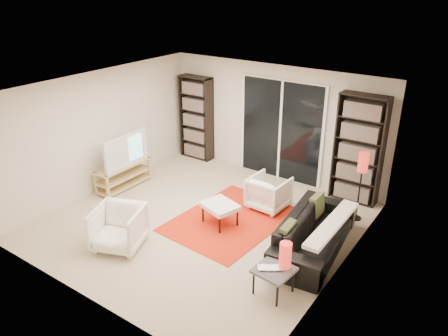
{
  "coord_description": "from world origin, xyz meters",
  "views": [
    {
      "loc": [
        4.15,
        -5.32,
        4.05
      ],
      "look_at": [
        0.25,
        0.3,
        1.0
      ],
      "focal_mm": 35.0,
      "sensor_mm": 36.0,
      "label": 1
    }
  ],
  "objects": [
    {
      "name": "bookshelf_left",
      "position": [
        -1.95,
        2.33,
        0.98
      ],
      "size": [
        0.8,
        0.3,
        1.95
      ],
      "color": "black",
      "rests_on": "ground"
    },
    {
      "name": "bookshelf_right",
      "position": [
        1.9,
        2.33,
        1.05
      ],
      "size": [
        0.9,
        0.3,
        2.1
      ],
      "color": "black",
      "rests_on": "ground"
    },
    {
      "name": "ottoman",
      "position": [
        0.3,
        0.11,
        0.35
      ],
      "size": [
        0.72,
        0.65,
        0.4
      ],
      "color": "white",
      "rests_on": "floor"
    },
    {
      "name": "tv_stand",
      "position": [
        -2.19,
        0.19,
        0.26
      ],
      "size": [
        0.4,
        1.24,
        0.5
      ],
      "color": "tan",
      "rests_on": "floor"
    },
    {
      "name": "rug",
      "position": [
        0.38,
        0.32,
        0.01
      ],
      "size": [
        1.81,
        2.36,
        0.01
      ],
      "primitive_type": "cube",
      "rotation": [
        0.0,
        0.0,
        -0.07
      ],
      "color": "red",
      "rests_on": "floor"
    },
    {
      "name": "armchair_front",
      "position": [
        -0.63,
        -1.38,
        0.35
      ],
      "size": [
        0.97,
        0.98,
        0.69
      ],
      "primitive_type": "imported",
      "rotation": [
        0.0,
        0.0,
        0.38
      ],
      "color": "white",
      "rests_on": "floor"
    },
    {
      "name": "laptop",
      "position": [
        1.94,
        -1.03,
        0.41
      ],
      "size": [
        0.4,
        0.37,
        0.03
      ],
      "primitive_type": "imported",
      "rotation": [
        0.0,
        0.0,
        0.6
      ],
      "color": "silver",
      "rests_on": "side_table"
    },
    {
      "name": "tv",
      "position": [
        -2.17,
        0.19,
        0.83
      ],
      "size": [
        0.2,
        1.16,
        0.66
      ],
      "primitive_type": "imported",
      "rotation": [
        0.0,
        0.0,
        1.61
      ],
      "color": "black",
      "rests_on": "tv_stand"
    },
    {
      "name": "wall_back",
      "position": [
        0.0,
        2.5,
        1.2
      ],
      "size": [
        5.0,
        0.02,
        2.4
      ],
      "primitive_type": "cube",
      "color": "beige",
      "rests_on": "ground"
    },
    {
      "name": "wall_front",
      "position": [
        0.0,
        -2.5,
        1.2
      ],
      "size": [
        5.0,
        0.02,
        2.4
      ],
      "primitive_type": "cube",
      "color": "beige",
      "rests_on": "ground"
    },
    {
      "name": "armchair_back",
      "position": [
        0.7,
        1.12,
        0.31
      ],
      "size": [
        0.7,
        0.72,
        0.63
      ],
      "primitive_type": "imported",
      "rotation": [
        0.0,
        0.0,
        3.09
      ],
      "color": "white",
      "rests_on": "floor"
    },
    {
      "name": "side_table",
      "position": [
        1.96,
        -0.97,
        0.36
      ],
      "size": [
        0.53,
        0.53,
        0.4
      ],
      "color": "#4E4E54",
      "rests_on": "floor"
    },
    {
      "name": "wall_right",
      "position": [
        2.5,
        0.0,
        1.2
      ],
      "size": [
        0.02,
        5.0,
        2.4
      ],
      "primitive_type": "cube",
      "color": "beige",
      "rests_on": "ground"
    },
    {
      "name": "floor_lamp",
      "position": [
        2.21,
        1.66,
        0.97
      ],
      "size": [
        0.19,
        0.19,
        1.28
      ],
      "color": "black",
      "rests_on": "floor"
    },
    {
      "name": "sliding_door",
      "position": [
        0.2,
        2.46,
        1.05
      ],
      "size": [
        1.92,
        0.08,
        2.16
      ],
      "color": "white",
      "rests_on": "ground"
    },
    {
      "name": "table_lamp",
      "position": [
        2.05,
        -0.84,
        0.59
      ],
      "size": [
        0.17,
        0.17,
        0.38
      ],
      "primitive_type": "cylinder",
      "color": "red",
      "rests_on": "side_table"
    },
    {
      "name": "sofa",
      "position": [
        1.97,
        0.33,
        0.31
      ],
      "size": [
        1.05,
        2.2,
        0.62
      ],
      "primitive_type": "imported",
      "rotation": [
        0.0,
        0.0,
        1.68
      ],
      "color": "black",
      "rests_on": "floor"
    },
    {
      "name": "wall_left",
      "position": [
        -2.5,
        0.0,
        1.2
      ],
      "size": [
        0.02,
        5.0,
        2.4
      ],
      "primitive_type": "cube",
      "color": "beige",
      "rests_on": "ground"
    },
    {
      "name": "floor",
      "position": [
        0.0,
        0.0,
        0.0
      ],
      "size": [
        5.0,
        5.0,
        0.0
      ],
      "primitive_type": "plane",
      "color": "beige",
      "rests_on": "ground"
    },
    {
      "name": "ceiling",
      "position": [
        0.0,
        0.0,
        2.4
      ],
      "size": [
        5.0,
        5.0,
        0.02
      ],
      "primitive_type": "cube",
      "color": "white",
      "rests_on": "wall_back"
    }
  ]
}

